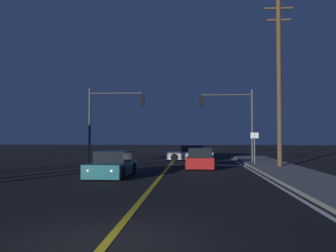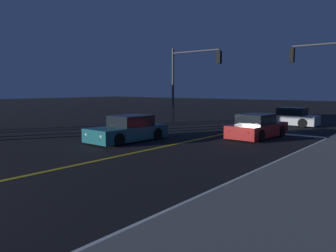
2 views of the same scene
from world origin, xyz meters
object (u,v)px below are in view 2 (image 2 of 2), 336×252
object	(u,v)px
car_distant_tail_teal	(128,130)
traffic_signal_near_right	(333,69)
car_parked_curb_red	(257,127)
traffic_signal_far_left	(189,72)
car_following_oncoming_silver	(289,118)

from	to	relation	value
car_distant_tail_teal	traffic_signal_near_right	world-z (taller)	traffic_signal_near_right
car_parked_curb_red	traffic_signal_far_left	size ratio (longest dim) A/B	0.74
car_following_oncoming_silver	car_distant_tail_teal	distance (m)	13.43
car_parked_curb_red	traffic_signal_far_left	world-z (taller)	traffic_signal_far_left
traffic_signal_near_right	traffic_signal_far_left	xyz separation A→B (m)	(-9.71, -1.40, 0.03)
car_following_oncoming_silver	traffic_signal_far_left	bearing A→B (deg)	123.66
car_parked_curb_red	traffic_signal_near_right	distance (m)	6.36
traffic_signal_far_left	car_following_oncoming_silver	bearing A→B (deg)	33.86
car_parked_curb_red	traffic_signal_far_left	bearing A→B (deg)	157.15
car_following_oncoming_silver	traffic_signal_far_left	distance (m)	8.24
car_distant_tail_teal	traffic_signal_near_right	size ratio (longest dim) A/B	0.76
car_distant_tail_teal	traffic_signal_near_right	bearing A→B (deg)	-124.87
car_distant_tail_teal	traffic_signal_far_left	size ratio (longest dim) A/B	0.75
car_following_oncoming_silver	car_distant_tail_teal	bearing A→B (deg)	162.57
traffic_signal_near_right	traffic_signal_far_left	bearing A→B (deg)	8.20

